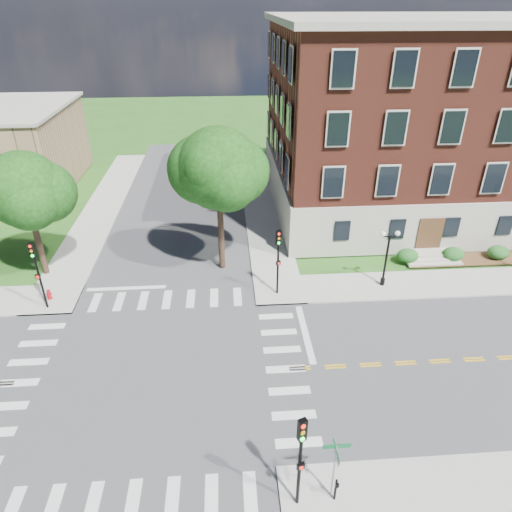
{
  "coord_description": "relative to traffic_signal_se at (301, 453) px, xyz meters",
  "views": [
    {
      "loc": [
        4.21,
        -18.63,
        17.94
      ],
      "look_at": [
        6.07,
        7.16,
        3.2
      ],
      "focal_mm": 32.0,
      "sensor_mm": 36.0,
      "label": 1
    }
  ],
  "objects": [
    {
      "name": "road_ew",
      "position": [
        -6.67,
        7.69,
        -3.18
      ],
      "size": [
        90.0,
        12.0,
        0.01
      ],
      "primitive_type": "cube",
      "color": "#3D3D3F",
      "rests_on": "ground"
    },
    {
      "name": "fire_hydrant",
      "position": [
        -14.56,
        15.41,
        -2.72
      ],
      "size": [
        0.35,
        0.35,
        0.75
      ],
      "color": "#A00C15",
      "rests_on": "ground"
    },
    {
      "name": "road_ns",
      "position": [
        -6.67,
        7.69,
        -3.18
      ],
      "size": [
        12.0,
        90.0,
        0.01
      ],
      "primitive_type": "cube",
      "color": "#3D3D3F",
      "rests_on": "ground"
    },
    {
      "name": "tree_c",
      "position": [
        -15.92,
        18.91,
        3.45
      ],
      "size": [
        5.22,
        5.22,
        9.15
      ],
      "color": "black",
      "rests_on": "ground"
    },
    {
      "name": "crosswalk_east",
      "position": [
        0.53,
        7.69,
        -3.19
      ],
      "size": [
        2.2,
        10.2,
        0.02
      ],
      "primitive_type": null,
      "color": "silver",
      "rests_on": "ground"
    },
    {
      "name": "stop_bar_east",
      "position": [
        2.13,
        10.69,
        -3.19
      ],
      "size": [
        0.4,
        5.5,
        0.0
      ],
      "primitive_type": "cube",
      "color": "silver",
      "rests_on": "ground"
    },
    {
      "name": "traffic_signal_nw",
      "position": [
        -14.42,
        14.42,
        0.0
      ],
      "size": [
        0.34,
        0.37,
        4.8
      ],
      "color": "black",
      "rests_on": "ground"
    },
    {
      "name": "push_button_post",
      "position": [
        1.54,
        0.02,
        -2.39
      ],
      "size": [
        0.14,
        0.21,
        1.2
      ],
      "color": "black",
      "rests_on": "ground"
    },
    {
      "name": "tree_d",
      "position": [
        -2.87,
        18.87,
        4.62
      ],
      "size": [
        5.68,
        5.68,
        10.55
      ],
      "color": "black",
      "rests_on": "ground"
    },
    {
      "name": "ground",
      "position": [
        -6.67,
        7.69,
        -3.19
      ],
      "size": [
        160.0,
        160.0,
        0.0
      ],
      "primitive_type": "plane",
      "color": "#285718",
      "rests_on": "ground"
    },
    {
      "name": "traffic_signal_se",
      "position": [
        0.0,
        0.0,
        0.0
      ],
      "size": [
        0.38,
        0.45,
        4.8
      ],
      "color": "black",
      "rests_on": "ground"
    },
    {
      "name": "street_sign_pole",
      "position": [
        1.44,
        0.23,
        -0.88
      ],
      "size": [
        1.1,
        1.1,
        3.1
      ],
      "color": "gray",
      "rests_on": "ground"
    },
    {
      "name": "sidewalk_ne",
      "position": [
        8.71,
        23.06,
        -3.13
      ],
      "size": [
        34.0,
        34.0,
        0.12
      ],
      "color": "#9E9B93",
      "rests_on": "ground"
    },
    {
      "name": "main_building",
      "position": [
        17.33,
        29.68,
        5.15
      ],
      "size": [
        30.6,
        22.4,
        16.5
      ],
      "color": "#B7AEA1",
      "rests_on": "ground"
    },
    {
      "name": "traffic_signal_ne",
      "position": [
        0.88,
        14.99,
        0.0
      ],
      "size": [
        0.38,
        0.46,
        4.8
      ],
      "color": "black",
      "rests_on": "ground"
    },
    {
      "name": "twin_lamp_west",
      "position": [
        8.45,
        15.52,
        -0.66
      ],
      "size": [
        1.36,
        0.36,
        4.23
      ],
      "color": "black",
      "rests_on": "ground"
    }
  ]
}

